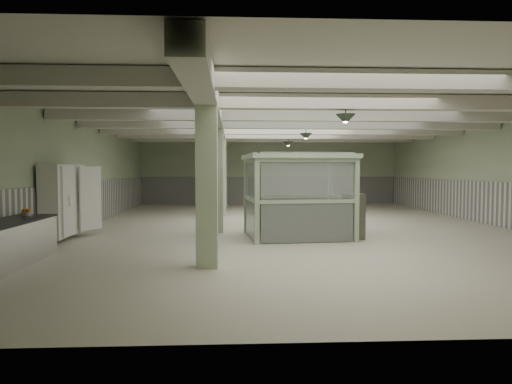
{
  "coord_description": "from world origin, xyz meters",
  "views": [
    {
      "loc": [
        -1.98,
        -15.01,
        1.97
      ],
      "look_at": [
        -1.34,
        -2.25,
        1.3
      ],
      "focal_mm": 32.0,
      "sensor_mm": 36.0,
      "label": 1
    }
  ],
  "objects": [
    {
      "name": "floor",
      "position": [
        0.0,
        0.0,
        0.0
      ],
      "size": [
        20.0,
        20.0,
        0.0
      ],
      "primitive_type": "plane",
      "color": "beige",
      "rests_on": "ground"
    },
    {
      "name": "ceiling",
      "position": [
        0.0,
        0.0,
        3.6
      ],
      "size": [
        14.0,
        20.0,
        0.02
      ],
      "primitive_type": "cube",
      "color": "beige",
      "rests_on": "wall_back"
    },
    {
      "name": "wall_back",
      "position": [
        0.0,
        10.0,
        1.8
      ],
      "size": [
        14.0,
        0.02,
        3.6
      ],
      "primitive_type": "cube",
      "color": "#A4B792",
      "rests_on": "floor"
    },
    {
      "name": "wall_front",
      "position": [
        0.0,
        -10.0,
        1.8
      ],
      "size": [
        14.0,
        0.02,
        3.6
      ],
      "primitive_type": "cube",
      "color": "#A4B792",
      "rests_on": "floor"
    },
    {
      "name": "wall_left",
      "position": [
        -7.0,
        0.0,
        1.8
      ],
      "size": [
        0.02,
        20.0,
        3.6
      ],
      "primitive_type": "cube",
      "color": "#A4B792",
      "rests_on": "floor"
    },
    {
      "name": "wall_right",
      "position": [
        7.0,
        0.0,
        1.8
      ],
      "size": [
        0.02,
        20.0,
        3.6
      ],
      "primitive_type": "cube",
      "color": "#A4B792",
      "rests_on": "floor"
    },
    {
      "name": "wainscot_left",
      "position": [
        -6.97,
        0.0,
        0.75
      ],
      "size": [
        0.05,
        19.9,
        1.5
      ],
      "primitive_type": "cube",
      "color": "silver",
      "rests_on": "floor"
    },
    {
      "name": "wainscot_right",
      "position": [
        6.97,
        0.0,
        0.75
      ],
      "size": [
        0.05,
        19.9,
        1.5
      ],
      "primitive_type": "cube",
      "color": "silver",
      "rests_on": "floor"
    },
    {
      "name": "wainscot_back",
      "position": [
        0.0,
        9.97,
        0.75
      ],
      "size": [
        13.9,
        0.05,
        1.5
      ],
      "primitive_type": "cube",
      "color": "silver",
      "rests_on": "floor"
    },
    {
      "name": "girder",
      "position": [
        -2.5,
        0.0,
        3.38
      ],
      "size": [
        0.45,
        19.9,
        0.4
      ],
      "primitive_type": "cube",
      "color": "beige",
      "rests_on": "ceiling"
    },
    {
      "name": "beam_a",
      "position": [
        0.0,
        -7.5,
        3.42
      ],
      "size": [
        13.9,
        0.35,
        0.32
      ],
      "primitive_type": "cube",
      "color": "beige",
      "rests_on": "ceiling"
    },
    {
      "name": "beam_b",
      "position": [
        0.0,
        -5.0,
        3.42
      ],
      "size": [
        13.9,
        0.35,
        0.32
      ],
      "primitive_type": "cube",
      "color": "beige",
      "rests_on": "ceiling"
    },
    {
      "name": "beam_c",
      "position": [
        0.0,
        -2.5,
        3.42
      ],
      "size": [
        13.9,
        0.35,
        0.32
      ],
      "primitive_type": "cube",
      "color": "beige",
      "rests_on": "ceiling"
    },
    {
      "name": "beam_d",
      "position": [
        0.0,
        0.0,
        3.42
      ],
      "size": [
        13.9,
        0.35,
        0.32
      ],
      "primitive_type": "cube",
      "color": "beige",
      "rests_on": "ceiling"
    },
    {
      "name": "beam_e",
      "position": [
        0.0,
        2.5,
        3.42
      ],
      "size": [
        13.9,
        0.35,
        0.32
      ],
      "primitive_type": "cube",
      "color": "beige",
      "rests_on": "ceiling"
    },
    {
      "name": "beam_f",
      "position": [
        0.0,
        5.0,
        3.42
      ],
      "size": [
        13.9,
        0.35,
        0.32
      ],
      "primitive_type": "cube",
      "color": "beige",
      "rests_on": "ceiling"
    },
    {
      "name": "beam_g",
      "position": [
        0.0,
        7.5,
        3.42
      ],
      "size": [
        13.9,
        0.35,
        0.32
      ],
      "primitive_type": "cube",
      "color": "beige",
      "rests_on": "ceiling"
    },
    {
      "name": "column_a",
      "position": [
        -2.5,
        -6.0,
        1.8
      ],
      "size": [
        0.42,
        0.42,
        3.6
      ],
      "primitive_type": "cube",
      "color": "#B6CAA3",
      "rests_on": "floor"
    },
    {
      "name": "column_b",
      "position": [
        -2.5,
        -1.0,
        1.8
      ],
      "size": [
        0.42,
        0.42,
        3.6
      ],
      "primitive_type": "cube",
      "color": "#B6CAA3",
      "rests_on": "floor"
    },
    {
      "name": "column_c",
      "position": [
        -2.5,
        4.0,
        1.8
      ],
      "size": [
        0.42,
        0.42,
        3.6
      ],
      "primitive_type": "cube",
      "color": "#B6CAA3",
      "rests_on": "floor"
    },
    {
      "name": "column_d",
      "position": [
        -2.5,
        8.0,
        1.8
      ],
      "size": [
        0.42,
        0.42,
        3.6
      ],
      "primitive_type": "cube",
      "color": "#B6CAA3",
      "rests_on": "floor"
    },
    {
      "name": "pendant_front",
      "position": [
        0.5,
        -5.0,
        3.05
      ],
      "size": [
        0.44,
        0.44,
        0.22
      ],
      "primitive_type": "cone",
      "rotation": [
        3.14,
        0.0,
        0.0
      ],
      "color": "#2A382A",
      "rests_on": "ceiling"
    },
    {
      "name": "pendant_mid",
      "position": [
        0.5,
        0.5,
        3.05
      ],
      "size": [
        0.44,
        0.44,
        0.22
      ],
      "primitive_type": "cone",
      "rotation": [
        3.14,
        0.0,
        0.0
      ],
      "color": "#2A382A",
      "rests_on": "ceiling"
    },
    {
      "name": "pendant_back",
      "position": [
        0.5,
        5.5,
        3.05
      ],
      "size": [
        0.44,
        0.44,
        0.22
      ],
      "primitive_type": "cone",
      "rotation": [
        3.14,
        0.0,
        0.0
      ],
      "color": "#2A382A",
      "rests_on": "ceiling"
    },
    {
      "name": "orange_bowl",
      "position": [
        -6.61,
        -4.6,
        0.94
      ],
      "size": [
        0.26,
        0.26,
        0.09
      ],
      "primitive_type": "cylinder",
      "rotation": [
        0.0,
        0.0,
        -0.05
      ],
      "color": "#B2B2B7",
      "rests_on": "prep_counter"
    },
    {
      "name": "walkin_cooler",
      "position": [
        -6.62,
        -2.28,
        0.97
      ],
      "size": [
        0.89,
        2.12,
        1.94
      ],
      "color": "white",
      "rests_on": "floor"
    },
    {
      "name": "guard_booth",
      "position": [
        -0.15,
        -2.11,
        1.63
      ],
      "size": [
        3.15,
        2.75,
        2.39
      ],
      "rotation": [
        0.0,
        0.0,
        0.1
      ],
      "color": "#9CB792",
      "rests_on": "floor"
    },
    {
      "name": "filing_cabinet",
      "position": [
        1.35,
        -2.56,
        0.63
      ],
      "size": [
        0.57,
        0.68,
        1.26
      ],
      "primitive_type": "cube",
      "rotation": [
        0.0,
        0.0,
        0.32
      ],
      "color": "#5B5E4E",
      "rests_on": "floor"
    }
  ]
}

